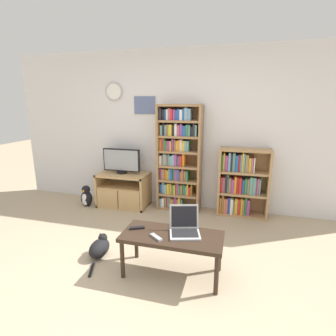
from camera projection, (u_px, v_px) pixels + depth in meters
ground_plane at (136, 287)px, 2.57m from camera, size 18.00×18.00×0.00m
wall_back at (184, 131)px, 4.34m from camera, size 6.16×0.09×2.60m
tv_stand at (123, 190)px, 4.54m from camera, size 0.86×0.49×0.58m
television at (121, 161)px, 4.46m from camera, size 0.65×0.18×0.42m
bookshelf_tall at (178, 158)px, 4.29m from camera, size 0.71×0.30×1.74m
bookshelf_short at (240, 183)px, 4.12m from camera, size 0.77×0.30×1.08m
coffee_table at (172, 239)px, 2.67m from camera, size 1.03×0.46×0.45m
laptop at (184, 227)px, 2.69m from camera, size 0.37×0.37×0.27m
remote_near_laptop at (137, 228)px, 2.79m from camera, size 0.16×0.11×0.02m
remote_far_from_laptop at (156, 237)px, 2.59m from camera, size 0.15×0.13×0.02m
cat at (100, 247)px, 3.08m from camera, size 0.22×0.55×0.25m
penguin_figurine at (86, 197)px, 4.54m from camera, size 0.20×0.18×0.37m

